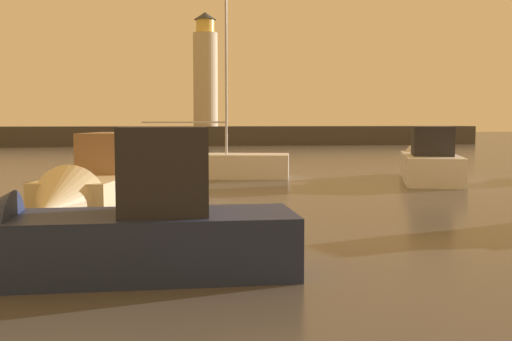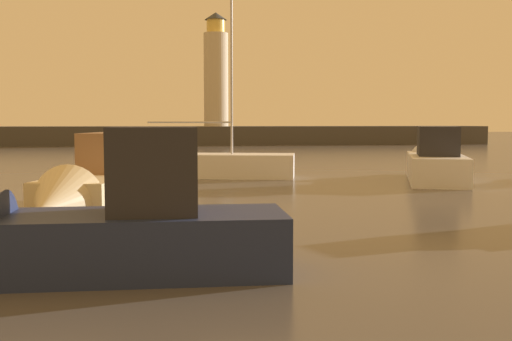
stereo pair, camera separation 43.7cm
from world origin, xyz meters
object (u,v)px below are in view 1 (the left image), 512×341
Objects in this scene: motorboat_3 at (95,233)px; sailboat_moored at (211,165)px; lighthouse at (205,73)px; motorboat_1 at (428,162)px; motorboat_0 at (93,189)px.

motorboat_3 is 0.69× the size of sailboat_moored.
lighthouse reaches higher than motorboat_1.
sailboat_moored reaches higher than motorboat_3.
motorboat_3 is (-5.92, -61.64, -7.68)m from lighthouse.
lighthouse is at bearing 84.51° from motorboat_3.
motorboat_0 is 0.84× the size of sailboat_moored.
motorboat_1 is at bearing -12.84° from sailboat_moored.
motorboat_1 is at bearing 50.68° from motorboat_3.
motorboat_0 is at bearing -97.18° from lighthouse.
motorboat_0 is at bearing 96.76° from motorboat_3.
lighthouse is 55.08m from motorboat_0.
lighthouse is at bearing 82.82° from motorboat_0.
motorboat_3 is at bearing -83.24° from motorboat_0.
motorboat_0 is 12.76m from sailboat_moored.
sailboat_moored is (4.41, 11.97, -0.19)m from motorboat_0.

